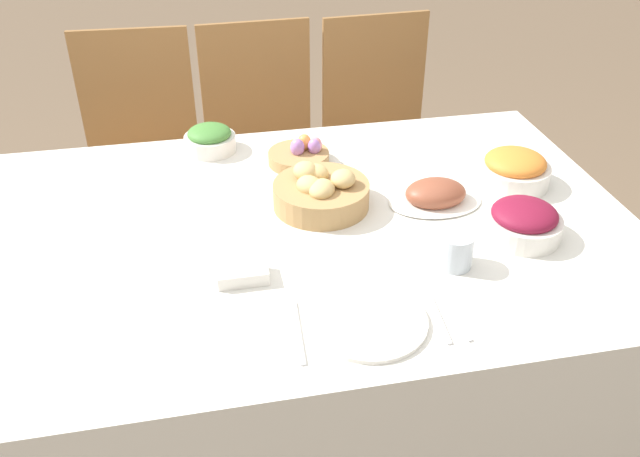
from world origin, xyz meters
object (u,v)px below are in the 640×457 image
carrot_bowl (514,169)px  dinner_plate (369,321)px  green_salad_bowl (210,139)px  spoon (450,311)px  chair_far_center (264,150)px  chair_far_left (143,161)px  beet_salad_bowl (523,221)px  knife (437,313)px  bread_basket (321,192)px  butter_dish (242,274)px  chair_far_right (381,140)px  drinking_cup (455,250)px  fork (298,332)px  egg_basket (300,155)px  ham_platter (435,195)px

carrot_bowl → dinner_plate: carrot_bowl is taller
green_salad_bowl → spoon: bearing=-62.9°
chair_far_center → carrot_bowl: 1.08m
chair_far_left → beet_salad_bowl: size_ratio=5.19×
chair_far_center → knife: size_ratio=5.10×
chair_far_left → bread_basket: size_ratio=3.87×
bread_basket → beet_salad_bowl: (0.45, -0.24, 0.00)m
butter_dish → knife: bearing=-27.3°
chair_far_right → butter_dish: 1.34m
drinking_cup → butter_dish: size_ratio=0.73×
fork → knife: same height
green_salad_bowl → spoon: (0.44, -0.86, -0.04)m
chair_far_left → bread_basket: 1.04m
knife → spoon: (0.03, 0.00, 0.00)m
beet_salad_bowl → knife: beet_salad_bowl is taller
dinner_plate → knife: bearing=0.0°
egg_basket → knife: 0.75m
green_salad_bowl → bread_basket: bearing=-55.8°
carrot_bowl → knife: 0.63m
beet_salad_bowl → knife: 0.39m
dinner_plate → egg_basket: bearing=91.0°
chair_far_left → bread_basket: bearing=-56.7°
butter_dish → beet_salad_bowl: bearing=3.4°
green_salad_bowl → dinner_plate: bearing=-72.9°
bread_basket → fork: bread_basket is taller
chair_far_right → drinking_cup: 1.23m
dinner_plate → butter_dish: 0.31m
egg_basket → fork: bearing=-100.4°
bread_basket → knife: 0.50m
chair_far_left → egg_basket: 0.83m
chair_far_center → spoon: chair_far_center is taller
butter_dish → carrot_bowl: bearing=20.3°
ham_platter → drinking_cup: drinking_cup is taller
chair_far_left → fork: (0.36, -1.34, 0.25)m
chair_far_left → spoon: bearing=-60.1°
chair_far_right → spoon: size_ratio=5.10×
chair_far_left → drinking_cup: bearing=-54.6°
chair_far_left → fork: size_ratio=5.10×
dinner_plate → knife: (0.15, 0.00, -0.00)m
butter_dish → green_salad_bowl: bearing=92.4°
egg_basket → beet_salad_bowl: bearing=-46.8°
egg_basket → butter_dish: 0.58m
chair_far_center → bread_basket: size_ratio=3.87×
bread_basket → egg_basket: bearing=92.0°
green_salad_bowl → carrot_bowl: carrot_bowl is taller
chair_far_right → knife: chair_far_right is taller
green_salad_bowl → fork: 0.87m
drinking_cup → fork: bearing=-157.9°
spoon → egg_basket: bearing=100.6°
knife → fork: bearing=-176.1°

